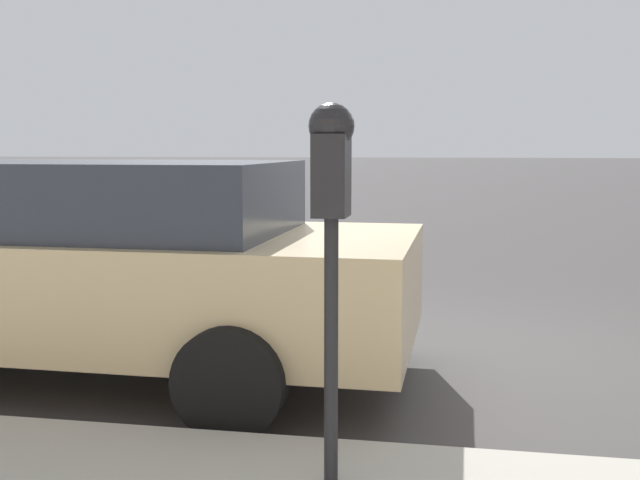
# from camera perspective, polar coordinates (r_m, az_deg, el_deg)

# --- Properties ---
(ground_plane) EXTENTS (220.00, 220.00, 0.00)m
(ground_plane) POSITION_cam_1_polar(r_m,az_deg,el_deg) (6.00, 10.28, -8.66)
(ground_plane) COLOR #3D3A3A
(parking_meter) EXTENTS (0.21, 0.19, 1.64)m
(parking_meter) POSITION_cam_1_polar(r_m,az_deg,el_deg) (3.10, 0.88, 3.32)
(parking_meter) COLOR black
(parking_meter) RESTS_ON sidewalk
(car_tan) EXTENTS (2.15, 5.02, 1.52)m
(car_tan) POSITION_cam_1_polar(r_m,az_deg,el_deg) (5.60, -18.69, -1.61)
(car_tan) COLOR tan
(car_tan) RESTS_ON ground_plane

